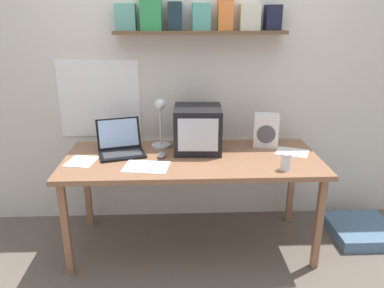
% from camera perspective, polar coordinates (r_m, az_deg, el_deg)
% --- Properties ---
extents(ground_plane, '(12.00, 12.00, 0.00)m').
position_cam_1_polar(ground_plane, '(3.04, 0.00, -14.88)').
color(ground_plane, '#65594E').
extents(back_wall, '(5.60, 0.24, 2.60)m').
position_cam_1_polar(back_wall, '(3.03, -0.45, 11.80)').
color(back_wall, silver).
rests_on(back_wall, ground_plane).
extents(corner_desk, '(1.83, 0.76, 0.73)m').
position_cam_1_polar(corner_desk, '(2.72, 0.00, -3.08)').
color(corner_desk, '#906143').
rests_on(corner_desk, ground_plane).
extents(crt_monitor, '(0.36, 0.37, 0.33)m').
position_cam_1_polar(crt_monitor, '(2.79, 0.88, 2.32)').
color(crt_monitor, black).
rests_on(crt_monitor, corner_desk).
extents(laptop, '(0.39, 0.38, 0.24)m').
position_cam_1_polar(laptop, '(2.82, -10.83, -0.13)').
color(laptop, black).
rests_on(laptop, corner_desk).
extents(desk_lamp, '(0.15, 0.17, 0.39)m').
position_cam_1_polar(desk_lamp, '(2.84, -4.83, 3.62)').
color(desk_lamp, silver).
rests_on(desk_lamp, corner_desk).
extents(juice_glass, '(0.07, 0.07, 0.11)m').
position_cam_1_polar(juice_glass, '(2.54, 14.09, -2.77)').
color(juice_glass, white).
rests_on(juice_glass, corner_desk).
extents(space_heater, '(0.21, 0.17, 0.25)m').
position_cam_1_polar(space_heater, '(2.95, 11.20, 2.07)').
color(space_heater, white).
rests_on(space_heater, corner_desk).
extents(computer_mouse, '(0.08, 0.11, 0.03)m').
position_cam_1_polar(computer_mouse, '(2.70, -4.64, -1.66)').
color(computer_mouse, gray).
rests_on(computer_mouse, corner_desk).
extents(printed_handout, '(0.22, 0.24, 0.00)m').
position_cam_1_polar(printed_handout, '(2.73, -16.48, -2.55)').
color(printed_handout, white).
rests_on(printed_handout, corner_desk).
extents(loose_paper_near_laptop, '(0.33, 0.26, 0.00)m').
position_cam_1_polar(loose_paper_near_laptop, '(2.54, -6.98, -3.46)').
color(loose_paper_near_laptop, white).
rests_on(loose_paper_near_laptop, corner_desk).
extents(loose_paper_near_monitor, '(0.29, 0.27, 0.00)m').
position_cam_1_polar(loose_paper_near_monitor, '(2.89, 15.03, -1.21)').
color(loose_paper_near_monitor, white).
rests_on(loose_paper_near_monitor, corner_desk).
extents(floor_cushion, '(0.49, 0.49, 0.09)m').
position_cam_1_polar(floor_cushion, '(3.39, 24.40, -11.88)').
color(floor_cushion, slate).
rests_on(floor_cushion, ground_plane).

